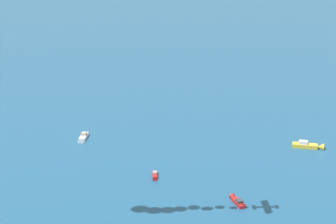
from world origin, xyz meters
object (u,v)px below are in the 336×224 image
object	(u,v)px
motorboat_outer_ring_c	(83,138)
motorboat_outer_ring_d	(155,176)
motorboat_far_stbd	(237,201)
motorboat_outer_ring_e	(309,146)

from	to	relation	value
motorboat_outer_ring_c	motorboat_outer_ring_d	distance (m)	39.77
motorboat_far_stbd	motorboat_outer_ring_d	world-z (taller)	motorboat_far_stbd
motorboat_far_stbd	motorboat_outer_ring_e	xyz separation A→B (m)	(-47.02, -9.99, 0.26)
motorboat_outer_ring_e	motorboat_outer_ring_d	bearing A→B (deg)	-17.84
motorboat_outer_ring_c	motorboat_outer_ring_e	world-z (taller)	motorboat_outer_ring_e
motorboat_outer_ring_e	motorboat_outer_ring_c	bearing A→B (deg)	-47.56
motorboat_outer_ring_d	motorboat_outer_ring_e	distance (m)	55.91
motorboat_outer_ring_d	motorboat_outer_ring_e	xyz separation A→B (m)	(-53.22, 17.12, 0.36)
motorboat_far_stbd	motorboat_outer_ring_d	size ratio (longest dim) A/B	1.34
motorboat_outer_ring_c	motorboat_outer_ring_e	xyz separation A→B (m)	(-52.01, 56.88, 0.16)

